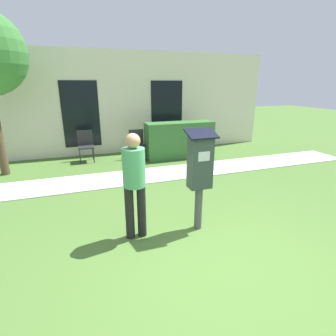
# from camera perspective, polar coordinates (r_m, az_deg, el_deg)

# --- Properties ---
(ground_plane) EXTENTS (40.00, 40.00, 0.00)m
(ground_plane) POSITION_cam_1_polar(r_m,az_deg,el_deg) (3.72, 10.39, -18.92)
(ground_plane) COLOR #476B2D
(sidewalk) EXTENTS (12.00, 1.10, 0.02)m
(sidewalk) POSITION_cam_1_polar(r_m,az_deg,el_deg) (6.60, -4.46, -1.60)
(sidewalk) COLOR beige
(sidewalk) RESTS_ON ground
(building_facade) EXTENTS (10.00, 0.26, 3.20)m
(building_facade) POSITION_cam_1_polar(r_m,az_deg,el_deg) (8.88, -9.36, 13.74)
(building_facade) COLOR beige
(building_facade) RESTS_ON ground
(parking_meter) EXTENTS (0.44, 0.31, 1.59)m
(parking_meter) POSITION_cam_1_polar(r_m,az_deg,el_deg) (3.93, 6.97, 0.10)
(parking_meter) COLOR #4C4C4C
(parking_meter) RESTS_ON ground
(person_standing) EXTENTS (0.32, 0.32, 1.58)m
(person_standing) POSITION_cam_1_polar(r_m,az_deg,el_deg) (3.73, -7.35, -2.34)
(person_standing) COLOR black
(person_standing) RESTS_ON ground
(outdoor_chair_left) EXTENTS (0.44, 0.44, 0.90)m
(outdoor_chair_left) POSITION_cam_1_polar(r_m,az_deg,el_deg) (8.11, -17.52, 5.13)
(outdoor_chair_left) COLOR #262628
(outdoor_chair_left) RESTS_ON ground
(outdoor_chair_middle) EXTENTS (0.44, 0.44, 0.90)m
(outdoor_chair_middle) POSITION_cam_1_polar(r_m,az_deg,el_deg) (7.95, -6.73, 5.60)
(outdoor_chair_middle) COLOR #262628
(outdoor_chair_middle) RESTS_ON ground
(outdoor_chair_right) EXTENTS (0.44, 0.44, 0.90)m
(outdoor_chair_right) POSITION_cam_1_polar(r_m,az_deg,el_deg) (8.43, 3.09, 6.40)
(outdoor_chair_right) COLOR #262628
(outdoor_chair_right) RESTS_ON ground
(hedge_row) EXTENTS (2.10, 0.60, 1.10)m
(hedge_row) POSITION_cam_1_polar(r_m,az_deg,el_deg) (8.10, 2.54, 6.09)
(hedge_row) COLOR #33662D
(hedge_row) RESTS_ON ground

